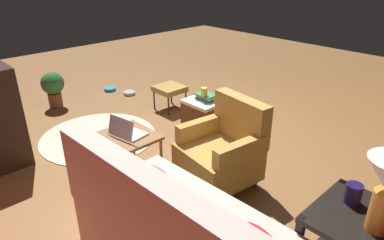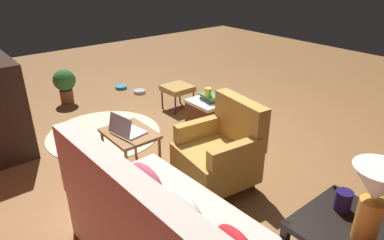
{
  "view_description": "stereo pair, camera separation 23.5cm",
  "coord_description": "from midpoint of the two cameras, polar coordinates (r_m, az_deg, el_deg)",
  "views": [
    {
      "loc": [
        -2.58,
        2.69,
        2.06
      ],
      "look_at": [
        -0.23,
        0.47,
        0.55
      ],
      "focal_mm": 32.15,
      "sensor_mm": 36.0,
      "label": 1
    },
    {
      "loc": [
        -2.74,
        2.52,
        2.06
      ],
      "look_at": [
        -0.23,
        0.47,
        0.55
      ],
      "focal_mm": 32.15,
      "sensor_mm": 36.0,
      "label": 2
    }
  ],
  "objects": [
    {
      "name": "ottoman",
      "position": [
        5.16,
        -1.11,
        5.17
      ],
      "size": [
        0.4,
        0.4,
        0.36
      ],
      "color": "#AD8442",
      "rests_on": "ground"
    },
    {
      "name": "laptop",
      "position": [
        3.47,
        -9.01,
        -1.55
      ],
      "size": [
        0.36,
        0.3,
        0.21
      ],
      "color": "silver",
      "rests_on": "laptop_desk"
    },
    {
      "name": "laptop_desk",
      "position": [
        3.54,
        -8.39,
        -2.86
      ],
      "size": [
        0.56,
        0.44,
        0.48
      ],
      "color": "olive",
      "rests_on": "ground"
    },
    {
      "name": "wicker_hamper",
      "position": [
        4.38,
        4.4,
        0.35
      ],
      "size": [
        0.45,
        0.45,
        0.48
      ],
      "color": "brown",
      "rests_on": "ground"
    },
    {
      "name": "pet_bowl_teal",
      "position": [
        6.19,
        -10.61,
        5.36
      ],
      "size": [
        0.2,
        0.2,
        0.05
      ],
      "primitive_type": "cylinder",
      "color": "teal",
      "rests_on": "ground"
    },
    {
      "name": "ground",
      "position": [
        4.26,
        4.55,
        -4.06
      ],
      "size": [
        12.0,
        12.0,
        0.0
      ],
      "primitive_type": "plane",
      "color": "brown"
    },
    {
      "name": "yellow_mug",
      "position": [
        4.19,
        4.31,
        4.64
      ],
      "size": [
        0.08,
        0.08,
        0.1
      ],
      "primitive_type": "cylinder",
      "color": "#E5D14C",
      "rests_on": "book_stack_hamper"
    },
    {
      "name": "armchair",
      "position": [
        3.39,
        6.77,
        -5.29
      ],
      "size": [
        0.75,
        0.76,
        0.87
      ],
      "color": "#B78C3F",
      "rests_on": "ground"
    },
    {
      "name": "circular_rug",
      "position": [
        4.61,
        -12.98,
        -2.21
      ],
      "size": [
        1.45,
        1.45,
        0.01
      ],
      "primitive_type": "cylinder",
      "color": "beige",
      "rests_on": "ground"
    },
    {
      "name": "table_lamp",
      "position": [
        2.26,
        30.83,
        -10.37
      ],
      "size": [
        0.3,
        0.3,
        0.5
      ],
      "color": "orange",
      "rests_on": "side_table"
    },
    {
      "name": "pet_bowl_steel",
      "position": [
        5.93,
        -7.58,
        4.7
      ],
      "size": [
        0.2,
        0.2,
        0.05
      ],
      "primitive_type": "cylinder",
      "color": "silver",
      "rests_on": "ground"
    },
    {
      "name": "potted_plant",
      "position": [
        5.67,
        -19.26,
        5.79
      ],
      "size": [
        0.34,
        0.34,
        0.55
      ],
      "color": "brown",
      "rests_on": "ground"
    },
    {
      "name": "book_stack_hamper",
      "position": [
        4.27,
        4.58,
        3.75
      ],
      "size": [
        0.25,
        0.19,
        0.08
      ],
      "color": "#2D72B2",
      "rests_on": "wicker_hamper"
    },
    {
      "name": "small_vase",
      "position": [
        2.58,
        26.28,
        -11.96
      ],
      "size": [
        0.11,
        0.11,
        0.14
      ],
      "primitive_type": "cylinder",
      "color": "#1E1447",
      "rests_on": "side_table"
    }
  ]
}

